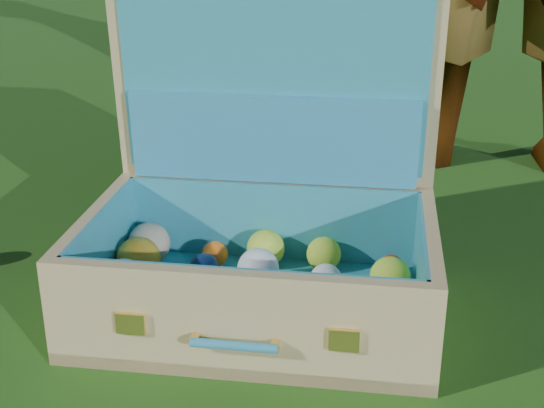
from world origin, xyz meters
The scene contains 2 objects.
ground centered at (0.00, 0.00, 0.00)m, with size 60.00×60.00×0.00m, color #215114.
suitcase centered at (0.02, 0.00, 0.18)m, with size 0.74×0.59×0.64m.
Camera 1 is at (0.47, -1.28, 0.76)m, focal length 50.00 mm.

